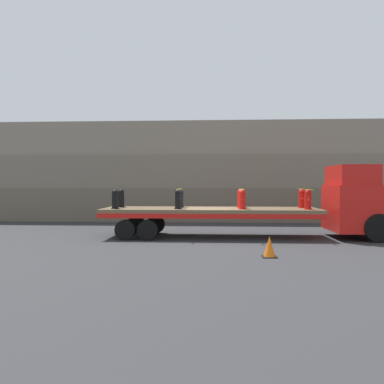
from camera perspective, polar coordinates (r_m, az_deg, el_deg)
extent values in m
plane|color=#2D2D30|center=(16.61, 2.79, -6.85)|extent=(120.00, 120.00, 0.00)
cube|color=#665B4C|center=(24.04, 2.90, -1.86)|extent=(60.00, 3.00, 2.07)
cube|color=#756B5B|center=(24.17, 2.91, 3.07)|extent=(60.00, 3.00, 2.07)
cube|color=gray|center=(24.47, 2.92, 7.91)|extent=(60.00, 3.00, 2.07)
cube|color=red|center=(17.61, 23.79, -2.23)|extent=(2.27, 2.55, 1.97)
cube|color=red|center=(17.50, 23.13, 2.36)|extent=(1.59, 2.34, 0.84)
cube|color=black|center=(17.82, 25.68, -0.93)|extent=(0.91, 2.24, 1.11)
cylinder|color=black|center=(16.70, 26.51, -4.95)|extent=(1.15, 0.28, 1.15)
cylinder|color=black|center=(18.93, 23.60, -4.20)|extent=(1.15, 0.28, 1.15)
cube|color=brown|center=(16.49, 2.79, -2.74)|extent=(9.40, 2.45, 0.15)
cube|color=red|center=(15.32, 2.76, -3.71)|extent=(9.40, 0.08, 0.20)
cube|color=red|center=(17.68, 2.81, -3.04)|extent=(9.40, 0.08, 0.20)
cylinder|color=black|center=(15.67, -6.78, -5.79)|extent=(0.84, 0.30, 0.84)
cylinder|color=black|center=(17.88, -5.53, -4.91)|extent=(0.84, 0.30, 0.84)
cylinder|color=black|center=(15.86, -10.15, -5.71)|extent=(0.84, 0.30, 0.84)
cylinder|color=black|center=(18.05, -8.49, -4.86)|extent=(0.84, 0.30, 0.84)
cylinder|color=black|center=(16.49, -11.63, -2.45)|extent=(0.35, 0.35, 0.03)
cylinder|color=black|center=(16.47, -11.64, -1.39)|extent=(0.28, 0.28, 0.64)
sphere|color=black|center=(16.46, -11.64, -0.07)|extent=(0.27, 0.27, 0.27)
cylinder|color=black|center=(16.26, -11.83, -1.15)|extent=(0.13, 0.15, 0.13)
cylinder|color=black|center=(16.67, -11.45, -1.09)|extent=(0.13, 0.15, 0.13)
cylinder|color=black|center=(17.53, -10.73, -2.23)|extent=(0.35, 0.35, 0.03)
cylinder|color=black|center=(17.51, -10.74, -1.23)|extent=(0.28, 0.28, 0.64)
sphere|color=black|center=(17.50, -10.74, 0.02)|extent=(0.27, 0.27, 0.27)
cylinder|color=black|center=(17.30, -10.91, -1.01)|extent=(0.13, 0.15, 0.13)
cylinder|color=black|center=(17.72, -10.57, -0.95)|extent=(0.13, 0.15, 0.13)
cylinder|color=black|center=(16.01, -2.12, -2.54)|extent=(0.35, 0.35, 0.03)
cylinder|color=black|center=(15.99, -2.12, -1.44)|extent=(0.28, 0.28, 0.64)
sphere|color=black|center=(15.98, -2.12, -0.08)|extent=(0.27, 0.27, 0.27)
cylinder|color=black|center=(15.77, -2.20, -1.20)|extent=(0.13, 0.15, 0.13)
cylinder|color=black|center=(16.20, -2.05, -1.13)|extent=(0.13, 0.15, 0.13)
cylinder|color=black|center=(17.08, -1.79, -2.30)|extent=(0.35, 0.35, 0.03)
cylinder|color=black|center=(17.07, -1.79, -1.27)|extent=(0.28, 0.28, 0.64)
sphere|color=black|center=(17.05, -1.79, 0.00)|extent=(0.27, 0.27, 0.27)
cylinder|color=black|center=(16.85, -1.85, -1.04)|extent=(0.13, 0.15, 0.13)
cylinder|color=black|center=(17.28, -1.73, -0.99)|extent=(0.13, 0.15, 0.13)
cylinder|color=red|center=(15.99, 7.69, -2.55)|extent=(0.35, 0.35, 0.03)
cylinder|color=red|center=(15.97, 7.69, -1.46)|extent=(0.28, 0.28, 0.64)
sphere|color=red|center=(15.96, 7.69, -0.09)|extent=(0.27, 0.27, 0.27)
cylinder|color=red|center=(15.76, 7.75, -1.21)|extent=(0.13, 0.15, 0.13)
cylinder|color=red|center=(16.19, 7.63, -1.15)|extent=(0.13, 0.15, 0.13)
cylinder|color=red|center=(17.07, 7.40, -2.31)|extent=(0.35, 0.35, 0.03)
cylinder|color=red|center=(17.05, 7.40, -1.29)|extent=(0.28, 0.28, 0.64)
sphere|color=red|center=(17.04, 7.40, -0.01)|extent=(0.27, 0.27, 0.27)
cylinder|color=red|center=(16.83, 7.46, -1.06)|extent=(0.13, 0.15, 0.13)
cylinder|color=red|center=(17.26, 7.35, -1.00)|extent=(0.13, 0.15, 0.13)
cylinder|color=red|center=(16.44, 17.24, -2.49)|extent=(0.35, 0.35, 0.03)
cylinder|color=red|center=(16.42, 17.24, -1.43)|extent=(0.28, 0.28, 0.64)
sphere|color=red|center=(16.41, 17.25, -0.10)|extent=(0.27, 0.27, 0.27)
cylinder|color=red|center=(16.21, 17.43, -1.19)|extent=(0.13, 0.15, 0.13)
cylinder|color=red|center=(16.63, 17.06, -1.13)|extent=(0.13, 0.15, 0.13)
cylinder|color=red|center=(17.48, 16.37, -2.27)|extent=(0.35, 0.35, 0.03)
cylinder|color=red|center=(17.47, 16.38, -1.27)|extent=(0.28, 0.28, 0.64)
sphere|color=red|center=(17.45, 16.39, -0.02)|extent=(0.27, 0.27, 0.27)
cylinder|color=red|center=(17.25, 16.55, -1.04)|extent=(0.13, 0.15, 0.13)
cylinder|color=red|center=(17.67, 16.22, -0.99)|extent=(0.13, 0.15, 0.13)
cube|color=yellow|center=(16.51, -1.95, 0.45)|extent=(0.05, 2.65, 0.01)
cube|color=yellow|center=(16.50, 7.55, 0.43)|extent=(0.05, 2.65, 0.01)
cube|color=yellow|center=(16.93, 16.81, 0.41)|extent=(0.05, 2.65, 0.01)
cube|color=black|center=(12.36, 11.72, -9.63)|extent=(0.48, 0.48, 0.03)
cone|color=orange|center=(12.30, 11.72, -8.11)|extent=(0.37, 0.37, 0.64)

